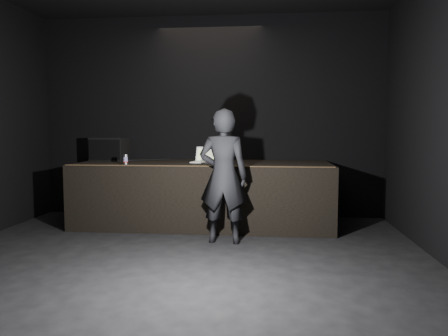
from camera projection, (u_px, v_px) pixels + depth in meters
name	position (u px, v px, depth m)	size (l,w,h in m)	color
ground	(164.00, 282.00, 4.37)	(7.00, 7.00, 0.00)	black
room_walls	(162.00, 78.00, 4.19)	(6.10, 7.10, 3.52)	black
stage_riser	(204.00, 193.00, 7.03)	(4.00, 1.50, 1.00)	black
riser_lip	(197.00, 166.00, 6.28)	(3.92, 0.10, 0.01)	brown
stage_monitor	(110.00, 149.00, 7.44)	(0.62, 0.48, 0.39)	black
cable	(142.00, 160.00, 7.41)	(0.02, 0.02, 0.99)	black
laptop	(205.00, 158.00, 7.00)	(0.42, 0.39, 0.25)	white
beer_can	(126.00, 160.00, 6.51)	(0.07, 0.07, 0.16)	silver
plastic_cup	(204.00, 159.00, 7.17)	(0.08, 0.08, 0.09)	white
wii_remote	(218.00, 164.00, 6.44)	(0.03, 0.15, 0.03)	white
person	(223.00, 176.00, 5.85)	(0.66, 0.43, 1.80)	black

